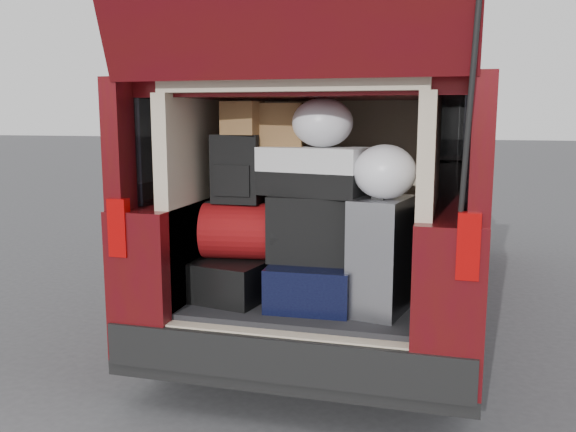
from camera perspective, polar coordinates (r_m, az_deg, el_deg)
name	(u,v)px	position (r m, az deg, el deg)	size (l,w,h in m)	color
ground	(297,405)	(3.54, 0.85, -17.27)	(80.00, 80.00, 0.00)	#39393B
minivan	(353,199)	(5.03, 6.13, 1.59)	(1.90, 5.35, 2.77)	black
load_floor	(309,340)	(3.67, 1.95, -11.56)	(1.24, 1.05, 0.55)	black
black_hardshell	(238,276)	(3.57, -4.69, -5.64)	(0.41, 0.56, 0.23)	black
navy_hardshell	(313,282)	(3.42, 2.40, -6.19)	(0.45, 0.55, 0.24)	black
silver_roller	(381,255)	(3.26, 8.72, -3.65)	(0.26, 0.41, 0.61)	silver
red_duffel	(247,231)	(3.49, -3.90, -1.40)	(0.49, 0.32, 0.32)	maroon
black_soft_case	(317,228)	(3.37, 2.71, -1.15)	(0.51, 0.30, 0.37)	black
backpack	(237,169)	(3.46, -4.78, 4.41)	(0.27, 0.16, 0.39)	black
twotone_duffel	(313,171)	(3.35, 2.33, 4.23)	(0.59, 0.30, 0.26)	silver
grocery_sack_lower	(242,118)	(3.42, -4.30, 9.13)	(0.20, 0.16, 0.18)	olive
grocery_sack_upper	(284,125)	(3.46, -0.41, 8.54)	(0.24, 0.19, 0.24)	olive
plastic_bag_center	(323,123)	(3.30, 3.25, 8.71)	(0.33, 0.31, 0.26)	white
plastic_bag_right	(385,172)	(3.15, 9.04, 4.10)	(0.32, 0.30, 0.28)	white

